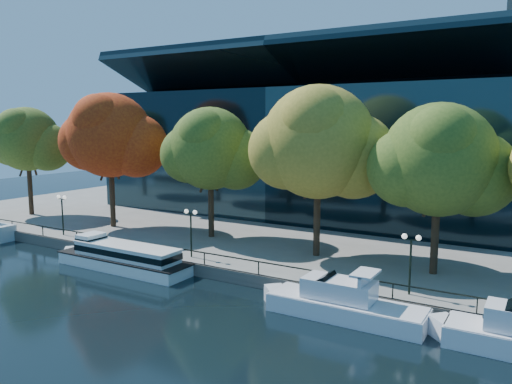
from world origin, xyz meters
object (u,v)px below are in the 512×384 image
Objects in this scene: lamp_2 at (411,250)px; lamp_0 at (62,206)px; cruiser_near at (339,302)px; tree_4 at (441,162)px; tree_0 at (28,141)px; tree_1 at (111,137)px; tour_boat at (120,256)px; tree_3 at (320,145)px; tree_2 at (211,150)px; lamp_1 at (191,222)px.

lamp_0 is at bearing 180.00° from lamp_2.
cruiser_near is 0.87× the size of tree_4.
cruiser_near is 2.73× the size of lamp_0.
tree_4 is (47.59, 0.00, -0.70)m from tree_0.
tree_1 reaches higher than cruiser_near.
tree_1 is (-9.80, 8.65, 9.55)m from tour_boat.
lamp_2 is at bearing -9.49° from tree_1.
lamp_0 reaches higher than cruiser_near.
lamp_2 is at bearing 0.00° from lamp_0.
tree_3 reaches higher than tour_boat.
tree_0 is 1.03× the size of tree_2.
tour_boat is at bearing -15.80° from lamp_0.
tour_boat is 26.96m from tree_0.
lamp_0 is (-11.14, 3.15, 2.86)m from tour_boat.
tree_0 is 1.03× the size of tree_4.
tree_4 is 20.12m from lamp_1.
tree_4 is at bearing 16.51° from lamp_1.
tree_4 reaches higher than lamp_2.
lamp_0 is 34.23m from lamp_2.
lamp_1 is (14.87, -5.50, -6.69)m from tree_1.
tree_3 is at bearing 32.69° from lamp_1.
tree_3 reaches higher than lamp_1.
tree_0 reaches higher than tour_boat.
tree_1 is 8.76m from lamp_0.
tree_3 reaches higher than cruiser_near.
lamp_1 is 18.02m from lamp_2.
lamp_1 reaches higher than tour_boat.
lamp_0 is at bearing -167.10° from tree_3.
tree_4 reaches higher than lamp_0.
tree_1 reaches higher than lamp_0.
lamp_2 is (20.85, -6.95, -5.55)m from tree_2.
tree_4 is 7.71m from lamp_2.
lamp_0 is at bearing -171.00° from tree_4.
tree_1 reaches higher than lamp_2.
tree_3 is 3.55× the size of lamp_2.
lamp_1 is (16.21, 0.00, 0.00)m from lamp_0.
tour_boat is at bearing -159.89° from tree_4.
tree_4 is at bearing 66.39° from cruiser_near.
tree_0 is 26.21m from tree_2.
lamp_1 is (-9.00, -5.78, -6.42)m from tree_3.
tree_1 reaches higher than tree_4.
cruiser_near is at bearing -11.86° from tree_0.
cruiser_near is 2.73× the size of lamp_1.
tree_2 is 21.47m from tree_4.
tree_4 is 35.65m from lamp_0.
lamp_1 is (2.83, -6.95, -5.55)m from tree_2.
lamp_0 is at bearing 164.20° from tour_boat.
lamp_2 is at bearing -32.63° from tree_3.
tree_0 is at bearing -176.86° from tree_2.
lamp_2 reaches higher than cruiser_near.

